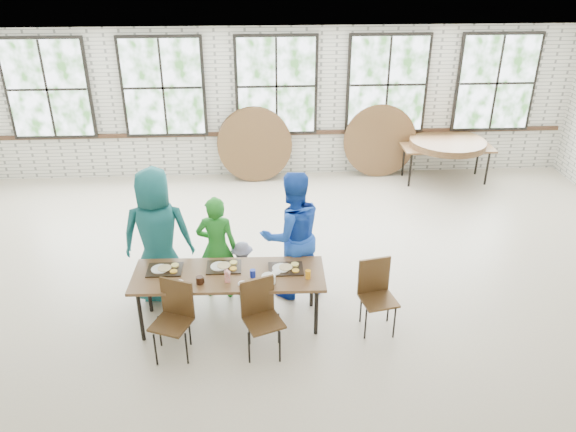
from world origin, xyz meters
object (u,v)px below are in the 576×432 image
dining_table (229,277)px  chair_near_left (174,312)px  storage_table (447,148)px  chair_near_right (261,310)px

dining_table → chair_near_left: size_ratio=2.55×
storage_table → chair_near_left: bearing=-133.6°
dining_table → storage_table: 6.15m
chair_near_right → storage_table: chair_near_right is taller
chair_near_left → chair_near_right: bearing=20.9°
dining_table → chair_near_right: bearing=-52.7°
dining_table → storage_table: size_ratio=1.34×
chair_near_left → dining_table: bearing=61.5°
dining_table → chair_near_left: bearing=-139.5°
chair_near_left → storage_table: 6.95m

